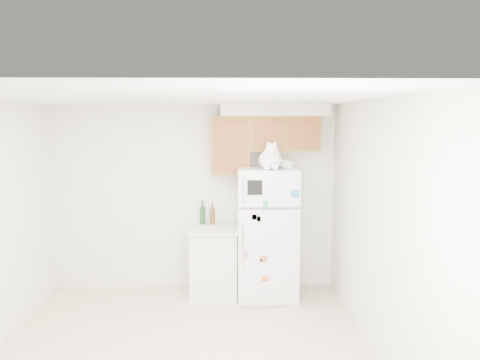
{
  "coord_description": "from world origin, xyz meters",
  "views": [
    {
      "loc": [
        0.49,
        -4.28,
        2.3
      ],
      "look_at": [
        0.62,
        1.55,
        1.55
      ],
      "focal_mm": 35.0,
      "sensor_mm": 36.0,
      "label": 1
    }
  ],
  "objects_px": {
    "storage_box_front": "(288,165)",
    "bottle_green": "(203,212)",
    "cat": "(271,159)",
    "refrigerator": "(267,233)",
    "base_counter": "(214,261)",
    "bottle_amber": "(212,214)",
    "storage_box_back": "(279,163)"
  },
  "relations": [
    {
      "from": "cat",
      "to": "bottle_green",
      "type": "bearing_deg",
      "value": 152.09
    },
    {
      "from": "base_counter",
      "to": "storage_box_front",
      "type": "relative_size",
      "value": 6.13
    },
    {
      "from": "cat",
      "to": "bottle_green",
      "type": "height_order",
      "value": "cat"
    },
    {
      "from": "cat",
      "to": "bottle_amber",
      "type": "relative_size",
      "value": 1.77
    },
    {
      "from": "cat",
      "to": "bottle_amber",
      "type": "bearing_deg",
      "value": 148.38
    },
    {
      "from": "cat",
      "to": "bottle_green",
      "type": "xyz_separation_m",
      "value": [
        -0.86,
        0.46,
        -0.75
      ]
    },
    {
      "from": "base_counter",
      "to": "bottle_amber",
      "type": "height_order",
      "value": "bottle_amber"
    },
    {
      "from": "base_counter",
      "to": "cat",
      "type": "relative_size",
      "value": 1.8
    },
    {
      "from": "base_counter",
      "to": "bottle_green",
      "type": "distance_m",
      "value": 0.66
    },
    {
      "from": "bottle_amber",
      "to": "cat",
      "type": "bearing_deg",
      "value": -31.62
    },
    {
      "from": "cat",
      "to": "bottle_green",
      "type": "relative_size",
      "value": 1.58
    },
    {
      "from": "refrigerator",
      "to": "storage_box_front",
      "type": "xyz_separation_m",
      "value": [
        0.25,
        -0.06,
        0.89
      ]
    },
    {
      "from": "refrigerator",
      "to": "base_counter",
      "type": "distance_m",
      "value": 0.79
    },
    {
      "from": "cat",
      "to": "storage_box_back",
      "type": "bearing_deg",
      "value": 63.22
    },
    {
      "from": "cat",
      "to": "bottle_green",
      "type": "distance_m",
      "value": 1.23
    },
    {
      "from": "storage_box_front",
      "to": "bottle_green",
      "type": "height_order",
      "value": "storage_box_front"
    },
    {
      "from": "base_counter",
      "to": "bottle_green",
      "type": "bearing_deg",
      "value": 132.86
    },
    {
      "from": "refrigerator",
      "to": "storage_box_front",
      "type": "distance_m",
      "value": 0.93
    },
    {
      "from": "base_counter",
      "to": "cat",
      "type": "distance_m",
      "value": 1.57
    },
    {
      "from": "base_counter",
      "to": "bottle_amber",
      "type": "xyz_separation_m",
      "value": [
        -0.02,
        0.16,
        0.6
      ]
    },
    {
      "from": "refrigerator",
      "to": "bottle_amber",
      "type": "distance_m",
      "value": 0.78
    },
    {
      "from": "storage_box_front",
      "to": "bottle_amber",
      "type": "distance_m",
      "value": 1.21
    },
    {
      "from": "storage_box_front",
      "to": "base_counter",
      "type": "bearing_deg",
      "value": -163.23
    },
    {
      "from": "storage_box_back",
      "to": "storage_box_front",
      "type": "height_order",
      "value": "storage_box_back"
    },
    {
      "from": "bottle_green",
      "to": "base_counter",
      "type": "bearing_deg",
      "value": -47.14
    },
    {
      "from": "refrigerator",
      "to": "bottle_green",
      "type": "relative_size",
      "value": 5.26
    },
    {
      "from": "refrigerator",
      "to": "bottle_amber",
      "type": "relative_size",
      "value": 5.89
    },
    {
      "from": "refrigerator",
      "to": "bottle_amber",
      "type": "height_order",
      "value": "refrigerator"
    },
    {
      "from": "storage_box_back",
      "to": "bottle_amber",
      "type": "xyz_separation_m",
      "value": [
        -0.86,
        0.19,
        -0.69
      ]
    },
    {
      "from": "base_counter",
      "to": "cat",
      "type": "height_order",
      "value": "cat"
    },
    {
      "from": "bottle_green",
      "to": "bottle_amber",
      "type": "bearing_deg",
      "value": -2.65
    },
    {
      "from": "storage_box_back",
      "to": "bottle_amber",
      "type": "distance_m",
      "value": 1.12
    }
  ]
}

